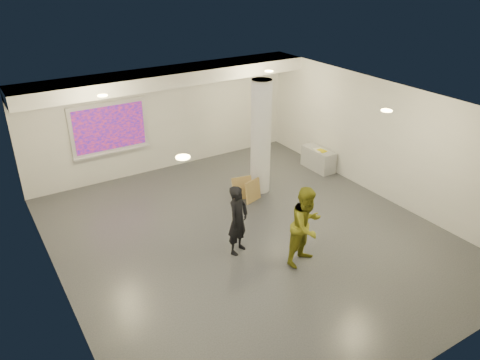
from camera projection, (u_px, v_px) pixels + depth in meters
floor at (249, 236)px, 10.54m from camera, size 8.00×9.00×0.01m
ceiling at (251, 108)px, 9.23m from camera, size 8.00×9.00×0.01m
wall_back at (164, 119)px, 13.32m from camera, size 8.00×0.01×3.00m
wall_front at (427, 295)px, 6.45m from camera, size 8.00×0.01×3.00m
wall_left at (54, 230)px, 7.99m from camera, size 0.01×9.00×3.00m
wall_right at (383, 140)px, 11.79m from camera, size 0.01×9.00×3.00m
soffit_band at (169, 77)px, 12.33m from camera, size 8.00×1.10×0.36m
downlight_nw at (102, 96)px, 10.10m from camera, size 0.22×0.22×0.02m
downlight_ne at (269, 71)px, 12.20m from camera, size 0.22×0.22×0.02m
downlight_sw at (183, 157)px, 7.05m from camera, size 0.22×0.22×0.02m
downlight_se at (387, 111)px, 9.14m from camera, size 0.22×0.22×0.02m
column at (261, 138)px, 11.98m from camera, size 0.52×0.52×3.00m
projection_screen at (109, 128)px, 12.52m from camera, size 2.10×0.13×1.42m
credenza at (318, 159)px, 13.72m from camera, size 0.45×1.07×0.63m
papers_stack at (319, 150)px, 13.49m from camera, size 0.32×0.37×0.02m
postit_pad at (322, 151)px, 13.44m from camera, size 0.21×0.27×0.03m
cardboard_back at (253, 191)px, 11.94m from camera, size 0.53×0.26×0.57m
cardboard_front at (242, 188)px, 12.08m from camera, size 0.57×0.34×0.58m
woman at (238, 220)px, 9.69m from camera, size 0.67×0.59×1.54m
man at (307, 226)px, 9.34m from camera, size 0.96×0.83×1.69m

